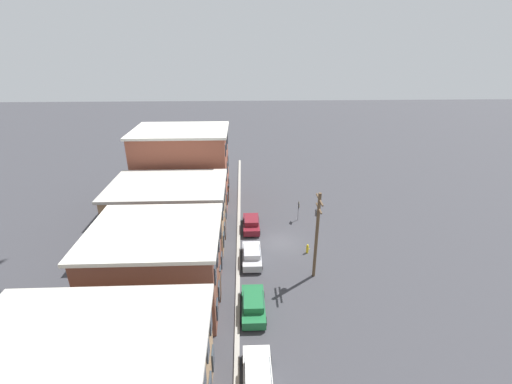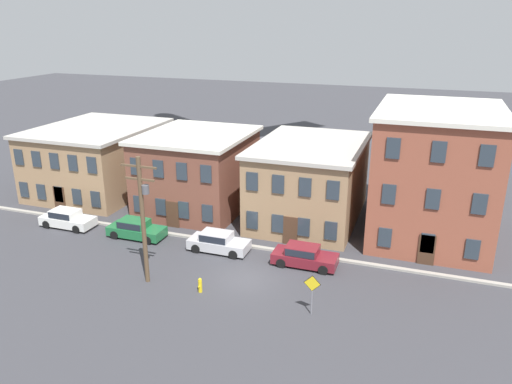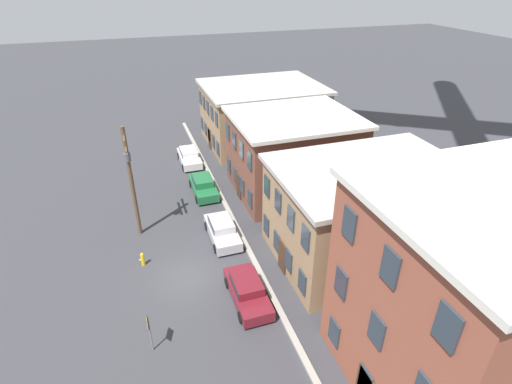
{
  "view_description": "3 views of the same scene",
  "coord_description": "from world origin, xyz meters",
  "px_view_note": "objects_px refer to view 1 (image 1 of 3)",
  "views": [
    {
      "loc": [
        -31.38,
        3.86,
        19.57
      ],
      "look_at": [
        1.77,
        2.56,
        5.19
      ],
      "focal_mm": 24.0,
      "sensor_mm": 36.0,
      "label": 1
    },
    {
      "loc": [
        10.22,
        -26.88,
        16.02
      ],
      "look_at": [
        -1.03,
        4.96,
        4.2
      ],
      "focal_mm": 35.0,
      "sensor_mm": 36.0,
      "label": 2
    },
    {
      "loc": [
        19.76,
        -1.98,
        17.21
      ],
      "look_at": [
        -1.07,
        4.98,
        4.7
      ],
      "focal_mm": 28.0,
      "sensor_mm": 36.0,
      "label": 3
    }
  ],
  "objects_px": {
    "car_silver": "(252,255)",
    "car_maroon": "(251,223)",
    "car_green": "(253,304)",
    "car_white": "(258,377)",
    "caution_sign": "(298,208)",
    "utility_pole": "(317,231)",
    "fire_hydrant": "(307,249)"
  },
  "relations": [
    {
      "from": "car_green",
      "to": "car_maroon",
      "type": "bearing_deg",
      "value": -0.83
    },
    {
      "from": "fire_hydrant",
      "to": "car_green",
      "type": "bearing_deg",
      "value": 144.85
    },
    {
      "from": "car_white",
      "to": "car_maroon",
      "type": "bearing_deg",
      "value": -0.36
    },
    {
      "from": "car_green",
      "to": "utility_pole",
      "type": "height_order",
      "value": "utility_pole"
    },
    {
      "from": "car_white",
      "to": "car_green",
      "type": "relative_size",
      "value": 1.0
    },
    {
      "from": "car_silver",
      "to": "car_maroon",
      "type": "distance_m",
      "value": 6.43
    },
    {
      "from": "car_maroon",
      "to": "utility_pole",
      "type": "xyz_separation_m",
      "value": [
        -8.88,
        -5.49,
        3.92
      ]
    },
    {
      "from": "car_green",
      "to": "utility_pole",
      "type": "distance_m",
      "value": 8.23
    },
    {
      "from": "car_white",
      "to": "utility_pole",
      "type": "height_order",
      "value": "utility_pole"
    },
    {
      "from": "car_green",
      "to": "fire_hydrant",
      "type": "height_order",
      "value": "car_green"
    },
    {
      "from": "car_white",
      "to": "car_maroon",
      "type": "xyz_separation_m",
      "value": [
        19.71,
        -0.12,
        0.0
      ]
    },
    {
      "from": "car_maroon",
      "to": "caution_sign",
      "type": "relative_size",
      "value": 1.77
    },
    {
      "from": "car_white",
      "to": "car_maroon",
      "type": "relative_size",
      "value": 1.0
    },
    {
      "from": "car_green",
      "to": "car_maroon",
      "type": "height_order",
      "value": "same"
    },
    {
      "from": "car_maroon",
      "to": "fire_hydrant",
      "type": "height_order",
      "value": "car_maroon"
    },
    {
      "from": "car_silver",
      "to": "car_maroon",
      "type": "xyz_separation_m",
      "value": [
        6.43,
        -0.11,
        0.0
      ]
    },
    {
      "from": "car_white",
      "to": "fire_hydrant",
      "type": "xyz_separation_m",
      "value": [
        14.55,
        -5.7,
        -0.27
      ]
    },
    {
      "from": "car_maroon",
      "to": "car_green",
      "type": "bearing_deg",
      "value": 179.17
    },
    {
      "from": "car_white",
      "to": "car_green",
      "type": "distance_m",
      "value": 6.36
    },
    {
      "from": "car_silver",
      "to": "fire_hydrant",
      "type": "relative_size",
      "value": 4.58
    },
    {
      "from": "fire_hydrant",
      "to": "car_maroon",
      "type": "bearing_deg",
      "value": 47.24
    },
    {
      "from": "utility_pole",
      "to": "caution_sign",
      "type": "bearing_deg",
      "value": -1.06
    },
    {
      "from": "car_green",
      "to": "car_silver",
      "type": "distance_m",
      "value": 6.92
    },
    {
      "from": "car_white",
      "to": "caution_sign",
      "type": "relative_size",
      "value": 1.77
    },
    {
      "from": "car_white",
      "to": "utility_pole",
      "type": "distance_m",
      "value": 12.82
    },
    {
      "from": "car_silver",
      "to": "utility_pole",
      "type": "height_order",
      "value": "utility_pole"
    },
    {
      "from": "car_silver",
      "to": "car_green",
      "type": "bearing_deg",
      "value": 179.34
    },
    {
      "from": "caution_sign",
      "to": "fire_hydrant",
      "type": "bearing_deg",
      "value": 179.09
    },
    {
      "from": "utility_pole",
      "to": "fire_hydrant",
      "type": "bearing_deg",
      "value": -1.32
    },
    {
      "from": "car_green",
      "to": "utility_pole",
      "type": "relative_size",
      "value": 0.53
    },
    {
      "from": "car_maroon",
      "to": "caution_sign",
      "type": "height_order",
      "value": "caution_sign"
    },
    {
      "from": "car_white",
      "to": "car_green",
      "type": "xyz_separation_m",
      "value": [
        6.36,
        0.07,
        0.0
      ]
    }
  ]
}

